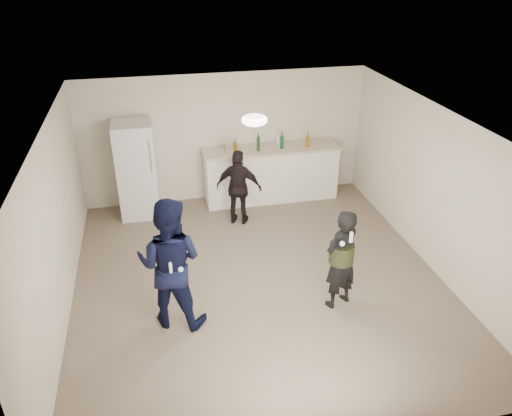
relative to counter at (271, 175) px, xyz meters
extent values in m
plane|color=#6B5B4C|center=(-0.86, -2.67, -0.53)|extent=(6.00, 6.00, 0.00)
plane|color=silver|center=(-0.86, -2.67, 1.98)|extent=(6.00, 6.00, 0.00)
plane|color=beige|center=(-0.86, 0.33, 0.72)|extent=(6.00, 0.00, 6.00)
plane|color=beige|center=(-0.86, -5.67, 0.72)|extent=(6.00, 0.00, 6.00)
plane|color=beige|center=(-3.61, -2.67, 0.72)|extent=(0.00, 6.00, 6.00)
plane|color=beige|center=(1.89, -2.67, 0.72)|extent=(0.00, 6.00, 6.00)
cube|color=white|center=(0.00, 0.00, 0.00)|extent=(2.60, 0.56, 1.05)
cube|color=beige|center=(0.00, 0.00, 0.55)|extent=(2.68, 0.64, 0.04)
cube|color=silver|center=(-2.58, -0.07, 0.38)|extent=(0.70, 0.70, 1.80)
cylinder|color=silver|center=(-2.30, -0.44, 0.78)|extent=(0.02, 0.02, 0.60)
ellipsoid|color=white|center=(-0.86, -2.37, 1.93)|extent=(0.36, 0.36, 0.16)
cylinder|color=silver|center=(-0.95, -0.03, 0.65)|extent=(0.08, 0.08, 0.17)
imported|color=#0F1541|center=(-2.18, -3.30, 0.40)|extent=(1.09, 0.98, 1.84)
imported|color=black|center=(0.12, -3.45, 0.22)|extent=(0.64, 0.55, 1.49)
cylinder|color=#313B1B|center=(0.12, -3.45, 0.32)|extent=(0.34, 0.34, 0.28)
imported|color=black|center=(-0.80, -0.82, 0.18)|extent=(0.90, 0.64, 1.41)
cube|color=white|center=(-2.18, -3.58, 0.53)|extent=(0.04, 0.04, 0.15)
sphere|color=white|center=(-2.06, -3.55, 0.45)|extent=(0.07, 0.07, 0.07)
cube|color=white|center=(0.12, -3.70, 0.72)|extent=(0.04, 0.04, 0.15)
sphere|color=white|center=(0.02, -3.67, 0.62)|extent=(0.07, 0.07, 0.07)
cylinder|color=#154922|center=(0.19, -0.05, 0.68)|extent=(0.07, 0.07, 0.24)
cylinder|color=#13431A|center=(-0.28, -0.09, 0.70)|extent=(0.06, 0.06, 0.27)
cylinder|color=white|center=(0.17, 0.14, 0.66)|extent=(0.07, 0.07, 0.19)
cylinder|color=#8E5D14|center=(0.68, -0.10, 0.68)|extent=(0.07, 0.07, 0.23)
cylinder|color=#7C6212|center=(-0.74, -0.16, 0.67)|extent=(0.08, 0.08, 0.22)
camera|label=1|loc=(-2.25, -8.76, 4.03)|focal=35.00mm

